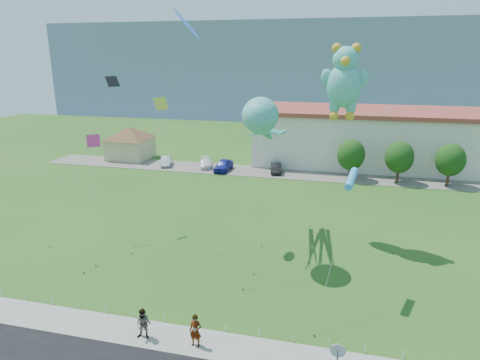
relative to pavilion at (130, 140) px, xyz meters
The scene contains 24 objects.
ground 45.05m from the pavilion, 57.72° to the right, with size 160.00×160.00×0.00m, color #1F5317.
sidewalk 47.39m from the pavilion, 59.50° to the right, with size 80.00×2.50×0.10m, color gray.
parking_strip 24.37m from the pavilion, ahead, with size 70.00×6.00×0.06m, color #59544C.
hill_ridge 85.96m from the pavilion, 73.69° to the left, with size 160.00×50.00×25.00m, color slate.
pavilion is the anchor object (origin of this frame).
warehouse 50.37m from the pavilion, ahead, with size 61.00×15.00×8.20m.
stop_sign 53.90m from the pavilion, 51.56° to the right, with size 0.80×0.07×2.50m.
rope_fence 46.13m from the pavilion, 58.59° to the right, with size 26.05×0.05×0.50m.
tree_near 34.24m from the pavilion, ahead, with size 3.60×3.60×5.47m.
tree_mid 40.20m from the pavilion, ahead, with size 3.60×3.60×5.47m.
tree_far 46.18m from the pavilion, ahead, with size 3.60×3.60×5.47m.
pedestrian_left 48.49m from the pavilion, 57.94° to the right, with size 0.71×0.46×1.94m, color gray.
pedestrian_right 46.99m from the pavilion, 61.24° to the right, with size 0.91×0.71×1.86m, color gray.
parked_car_silver 8.31m from the pavilion, 22.48° to the right, with size 1.39×3.97×1.31m, color silver.
parked_car_white 13.86m from the pavilion, 10.59° to the right, with size 1.72×4.24×1.23m, color white.
parked_car_blue 17.13m from the pavilion, 13.02° to the right, with size 1.86×4.61×1.57m, color navy.
parked_car_black 24.27m from the pavilion, ahead, with size 1.43×4.11×1.35m, color black.
octopus_kite 39.30m from the pavilion, 45.79° to the right, with size 2.72×12.85×12.95m.
teddy_bear_kite 41.92m from the pavilion, 36.01° to the right, with size 7.60×9.64×16.84m.
small_kite_blue 35.86m from the pavilion, 52.40° to the right, with size 4.42×6.19×19.05m.
small_kite_cyan 47.30m from the pavilion, 44.22° to the right, with size 1.87×6.88×8.61m.
small_kite_pink 31.96m from the pavilion, 66.98° to the right, with size 3.23×7.48×9.25m.
small_kite_yellow 33.93m from the pavilion, 57.80° to the right, with size 3.88×7.37×12.46m.
small_kite_black 29.91m from the pavilion, 65.11° to the right, with size 4.15×7.35×14.06m.
Camera 1 is at (9.15, -22.44, 15.92)m, focal length 32.00 mm.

